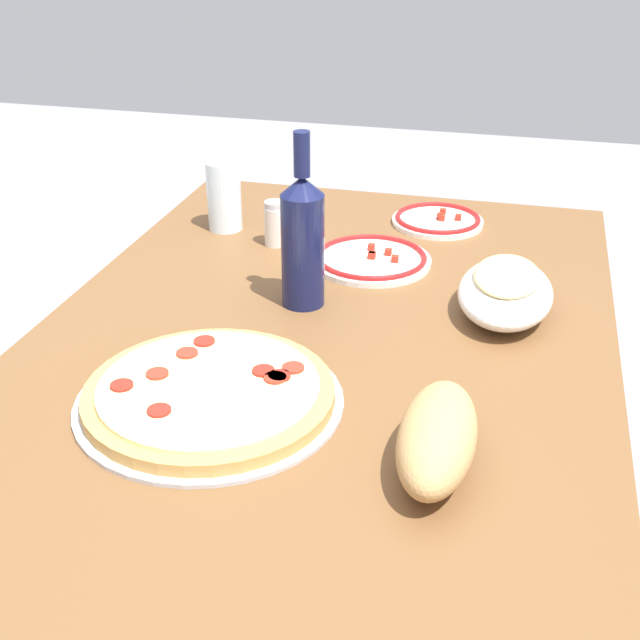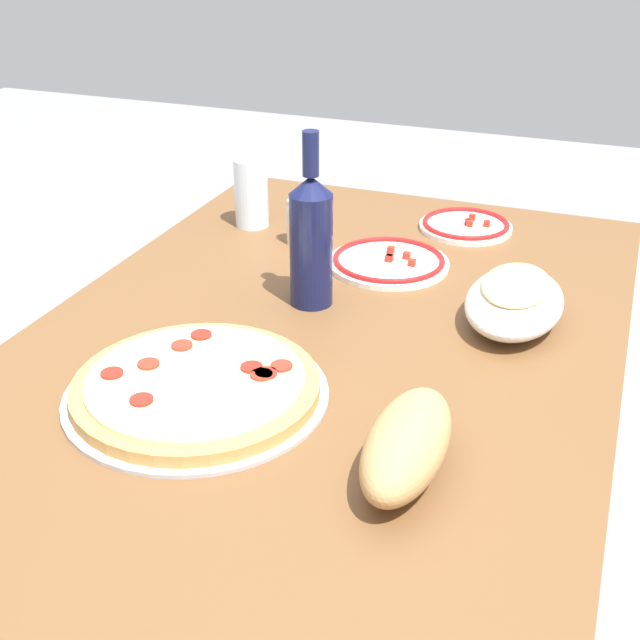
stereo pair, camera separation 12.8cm
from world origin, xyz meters
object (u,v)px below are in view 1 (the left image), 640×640
object	(u,v)px
baked_pasta_dish	(506,289)
side_plate_near	(438,220)
dining_table	(320,402)
water_glass	(224,196)
bread_loaf	(437,437)
spice_shaker	(275,224)
side_plate_far	(371,259)
pepperoni_pizza	(209,394)
wine_bottle	(303,238)

from	to	relation	value
baked_pasta_dish	side_plate_near	distance (m)	0.40
dining_table	side_plate_near	world-z (taller)	side_plate_near
dining_table	water_glass	xyz separation A→B (m)	(-0.39, -0.30, 0.19)
bread_loaf	spice_shaker	size ratio (longest dim) A/B	2.52
side_plate_far	bread_loaf	world-z (taller)	bread_loaf
pepperoni_pizza	spice_shaker	size ratio (longest dim) A/B	4.13
dining_table	spice_shaker	world-z (taller)	spice_shaker
pepperoni_pizza	side_plate_near	xyz separation A→B (m)	(-0.74, 0.21, -0.01)
dining_table	side_plate_far	bearing A→B (deg)	175.90
dining_table	side_plate_near	bearing A→B (deg)	167.74
wine_bottle	side_plate_far	size ratio (longest dim) A/B	1.32
baked_pasta_dish	water_glass	size ratio (longest dim) A/B	1.74
wine_bottle	dining_table	bearing A→B (deg)	27.49
baked_pasta_dish	bread_loaf	world-z (taller)	bread_loaf
side_plate_near	side_plate_far	world-z (taller)	same
baked_pasta_dish	water_glass	xyz separation A→B (m)	(-0.24, -0.56, 0.03)
baked_pasta_dish	pepperoni_pizza	bearing A→B (deg)	-44.65
wine_bottle	side_plate_far	bearing A→B (deg)	157.65
water_glass	side_plate_far	world-z (taller)	water_glass
dining_table	baked_pasta_dish	bearing A→B (deg)	120.14
bread_loaf	pepperoni_pizza	bearing A→B (deg)	-101.17
side_plate_near	bread_loaf	distance (m)	0.80
dining_table	water_glass	size ratio (longest dim) A/B	9.93
dining_table	side_plate_near	xyz separation A→B (m)	(-0.52, 0.11, 0.13)
water_glass	bread_loaf	size ratio (longest dim) A/B	0.63
pepperoni_pizza	water_glass	xyz separation A→B (m)	(-0.61, -0.20, 0.05)
wine_bottle	spice_shaker	size ratio (longest dim) A/B	3.30
dining_table	bread_loaf	distance (m)	0.38
side_plate_near	wine_bottle	bearing A→B (deg)	-22.23
dining_table	baked_pasta_dish	distance (m)	0.35
wine_bottle	side_plate_far	world-z (taller)	wine_bottle
pepperoni_pizza	bread_loaf	size ratio (longest dim) A/B	1.64
dining_table	wine_bottle	world-z (taller)	wine_bottle
water_glass	side_plate_far	distance (m)	0.34
pepperoni_pizza	baked_pasta_dish	bearing A→B (deg)	135.35
spice_shaker	pepperoni_pizza	bearing A→B (deg)	7.93
dining_table	side_plate_near	distance (m)	0.55
wine_bottle	bread_loaf	bearing A→B (deg)	35.03
side_plate_far	bread_loaf	bearing A→B (deg)	18.52
side_plate_near	spice_shaker	world-z (taller)	spice_shaker
pepperoni_pizza	spice_shaker	world-z (taller)	spice_shaker
dining_table	water_glass	world-z (taller)	water_glass
wine_bottle	side_plate_near	distance (m)	0.46
spice_shaker	water_glass	bearing A→B (deg)	-115.09
pepperoni_pizza	baked_pasta_dish	xyz separation A→B (m)	(-0.37, 0.36, 0.03)
baked_pasta_dish	bread_loaf	xyz separation A→B (m)	(0.43, -0.05, 0.00)
side_plate_near	bread_loaf	bearing A→B (deg)	7.06
water_glass	side_plate_near	xyz separation A→B (m)	(-0.13, 0.41, -0.06)
pepperoni_pizza	wine_bottle	distance (m)	0.34
baked_pasta_dish	spice_shaker	distance (m)	0.48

